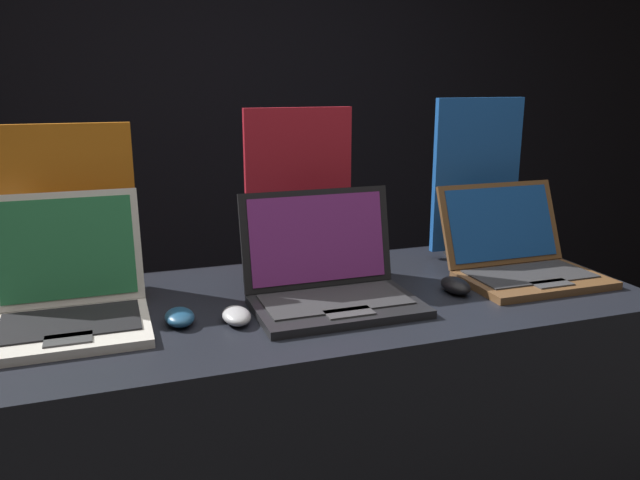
{
  "coord_description": "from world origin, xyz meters",
  "views": [
    {
      "loc": [
        -0.5,
        -1.08,
        1.54
      ],
      "look_at": [
        -0.01,
        0.35,
        1.15
      ],
      "focal_mm": 35.0,
      "sensor_mm": 36.0,
      "label": 1
    }
  ],
  "objects_px": {
    "promo_stand_front": "(67,215)",
    "mouse_back": "(455,286)",
    "promo_stand_middle": "(300,197)",
    "laptop_middle": "(330,278)",
    "laptop_front": "(69,296)",
    "promo_stand_back": "(476,182)",
    "mouse_front": "(180,317)",
    "mouse_middle": "(237,316)",
    "laptop_back": "(520,257)"
  },
  "relations": [
    {
      "from": "promo_stand_front",
      "to": "mouse_back",
      "type": "height_order",
      "value": "promo_stand_front"
    },
    {
      "from": "promo_stand_front",
      "to": "promo_stand_middle",
      "type": "distance_m",
      "value": 0.61
    },
    {
      "from": "promo_stand_front",
      "to": "laptop_middle",
      "type": "relative_size",
      "value": 1.1
    },
    {
      "from": "laptop_front",
      "to": "promo_stand_middle",
      "type": "height_order",
      "value": "promo_stand_middle"
    },
    {
      "from": "promo_stand_front",
      "to": "promo_stand_middle",
      "type": "xyz_separation_m",
      "value": [
        0.61,
        -0.03,
        0.02
      ]
    },
    {
      "from": "laptop_middle",
      "to": "promo_stand_back",
      "type": "bearing_deg",
      "value": 24.82
    },
    {
      "from": "laptop_middle",
      "to": "laptop_front",
      "type": "bearing_deg",
      "value": 174.16
    },
    {
      "from": "mouse_front",
      "to": "promo_stand_middle",
      "type": "xyz_separation_m",
      "value": [
        0.37,
        0.27,
        0.21
      ]
    },
    {
      "from": "mouse_middle",
      "to": "laptop_back",
      "type": "xyz_separation_m",
      "value": [
        0.83,
        0.08,
        0.04
      ]
    },
    {
      "from": "promo_stand_front",
      "to": "promo_stand_middle",
      "type": "relative_size",
      "value": 0.93
    },
    {
      "from": "promo_stand_back",
      "to": "laptop_front",
      "type": "bearing_deg",
      "value": -170.18
    },
    {
      "from": "laptop_front",
      "to": "promo_stand_back",
      "type": "height_order",
      "value": "promo_stand_back"
    },
    {
      "from": "laptop_middle",
      "to": "mouse_middle",
      "type": "distance_m",
      "value": 0.26
    },
    {
      "from": "laptop_front",
      "to": "mouse_middle",
      "type": "xyz_separation_m",
      "value": [
        0.36,
        -0.12,
        -0.05
      ]
    },
    {
      "from": "promo_stand_middle",
      "to": "promo_stand_back",
      "type": "bearing_deg",
      "value": 1.72
    },
    {
      "from": "laptop_middle",
      "to": "mouse_back",
      "type": "bearing_deg",
      "value": -6.56
    },
    {
      "from": "mouse_front",
      "to": "promo_stand_front",
      "type": "height_order",
      "value": "promo_stand_front"
    },
    {
      "from": "promo_stand_middle",
      "to": "promo_stand_back",
      "type": "xyz_separation_m",
      "value": [
        0.58,
        0.02,
        0.01
      ]
    },
    {
      "from": "promo_stand_front",
      "to": "mouse_middle",
      "type": "distance_m",
      "value": 0.53
    },
    {
      "from": "mouse_front",
      "to": "mouse_middle",
      "type": "bearing_deg",
      "value": -15.05
    },
    {
      "from": "mouse_middle",
      "to": "laptop_front",
      "type": "bearing_deg",
      "value": 161.76
    },
    {
      "from": "mouse_middle",
      "to": "promo_stand_middle",
      "type": "xyz_separation_m",
      "value": [
        0.25,
        0.31,
        0.21
      ]
    },
    {
      "from": "mouse_middle",
      "to": "promo_stand_middle",
      "type": "relative_size",
      "value": 0.23
    },
    {
      "from": "laptop_front",
      "to": "promo_stand_middle",
      "type": "xyz_separation_m",
      "value": [
        0.61,
        0.19,
        0.16
      ]
    },
    {
      "from": "mouse_front",
      "to": "promo_stand_middle",
      "type": "distance_m",
      "value": 0.51
    },
    {
      "from": "laptop_middle",
      "to": "laptop_back",
      "type": "bearing_deg",
      "value": 2.45
    },
    {
      "from": "mouse_front",
      "to": "mouse_back",
      "type": "xyz_separation_m",
      "value": [
        0.71,
        -0.02,
        0.0
      ]
    },
    {
      "from": "laptop_front",
      "to": "promo_stand_front",
      "type": "bearing_deg",
      "value": 90.0
    },
    {
      "from": "mouse_front",
      "to": "laptop_front",
      "type": "bearing_deg",
      "value": 160.11
    },
    {
      "from": "promo_stand_front",
      "to": "laptop_back",
      "type": "bearing_deg",
      "value": -12.33
    },
    {
      "from": "laptop_back",
      "to": "mouse_front",
      "type": "bearing_deg",
      "value": -177.16
    },
    {
      "from": "mouse_front",
      "to": "laptop_middle",
      "type": "distance_m",
      "value": 0.38
    },
    {
      "from": "mouse_front",
      "to": "promo_stand_back",
      "type": "bearing_deg",
      "value": 16.93
    },
    {
      "from": "mouse_front",
      "to": "mouse_back",
      "type": "height_order",
      "value": "mouse_back"
    },
    {
      "from": "laptop_back",
      "to": "mouse_back",
      "type": "bearing_deg",
      "value": -165.43
    },
    {
      "from": "mouse_back",
      "to": "laptop_front",
      "type": "bearing_deg",
      "value": 173.9
    },
    {
      "from": "promo_stand_front",
      "to": "mouse_front",
      "type": "bearing_deg",
      "value": -52.66
    },
    {
      "from": "promo_stand_front",
      "to": "laptop_back",
      "type": "xyz_separation_m",
      "value": [
        1.18,
        -0.26,
        -0.15
      ]
    },
    {
      "from": "laptop_back",
      "to": "promo_stand_back",
      "type": "distance_m",
      "value": 0.3
    },
    {
      "from": "laptop_back",
      "to": "promo_stand_middle",
      "type": "bearing_deg",
      "value": 158.71
    },
    {
      "from": "promo_stand_front",
      "to": "laptop_back",
      "type": "relative_size",
      "value": 1.15
    },
    {
      "from": "laptop_middle",
      "to": "laptop_back",
      "type": "xyz_separation_m",
      "value": [
        0.58,
        0.02,
        -0.0
      ]
    },
    {
      "from": "mouse_middle",
      "to": "mouse_back",
      "type": "relative_size",
      "value": 0.99
    },
    {
      "from": "promo_stand_middle",
      "to": "mouse_back",
      "type": "distance_m",
      "value": 0.49
    },
    {
      "from": "laptop_front",
      "to": "laptop_middle",
      "type": "relative_size",
      "value": 0.87
    },
    {
      "from": "mouse_back",
      "to": "promo_stand_back",
      "type": "distance_m",
      "value": 0.45
    },
    {
      "from": "mouse_front",
      "to": "promo_stand_back",
      "type": "relative_size",
      "value": 0.21
    },
    {
      "from": "laptop_front",
      "to": "mouse_middle",
      "type": "distance_m",
      "value": 0.38
    },
    {
      "from": "mouse_middle",
      "to": "promo_stand_back",
      "type": "bearing_deg",
      "value": 21.34
    },
    {
      "from": "promo_stand_middle",
      "to": "mouse_middle",
      "type": "bearing_deg",
      "value": -129.17
    }
  ]
}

